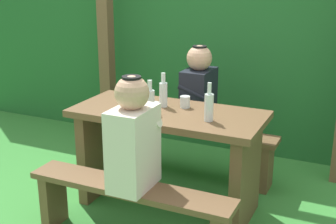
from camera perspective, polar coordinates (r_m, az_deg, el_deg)
The scene contains 13 objects.
ground_plane at distance 3.63m, azimuth 0.00°, elevation -11.47°, with size 12.00×12.00×0.00m, color #398837.
hedge_backdrop at distance 4.73m, azimuth 8.29°, elevation 8.90°, with size 6.40×0.60×2.13m, color #22632B.
pergola_post_left at distance 4.68m, azimuth -7.65°, elevation 7.52°, with size 0.12×0.12×1.91m, color brown.
picnic_table at distance 3.41m, azimuth 0.00°, elevation -3.82°, with size 1.40×0.64×0.77m.
bench_near at distance 3.02m, azimuth -4.79°, elevation -11.16°, with size 1.40×0.24×0.44m.
bench_far at distance 3.99m, azimuth 3.57°, elevation -3.74°, with size 1.40×0.24×0.44m.
person_white_shirt at distance 2.82m, azimuth -4.34°, elevation -3.16°, with size 0.25×0.35×0.72m.
person_black_coat at distance 3.84m, azimuth 3.82°, elevation 2.55°, with size 0.25×0.35×0.72m.
drinking_glass at distance 3.39m, azimuth 2.13°, elevation 1.27°, with size 0.07×0.07×0.09m, color silver.
bottle_left at distance 3.09m, azimuth 5.11°, elevation 0.72°, with size 0.06×0.06×0.27m.
bottle_right at distance 3.40m, azimuth -0.59°, elevation 2.37°, with size 0.06×0.06×0.26m.
bottle_center at distance 3.27m, azimuth -2.26°, elevation 1.54°, with size 0.07×0.07×0.24m.
cell_phone at distance 3.47m, azimuth -2.10°, elevation 1.01°, with size 0.07×0.14×0.01m, color silver.
Camera 1 is at (1.33, -2.88, 1.77)m, focal length 49.02 mm.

